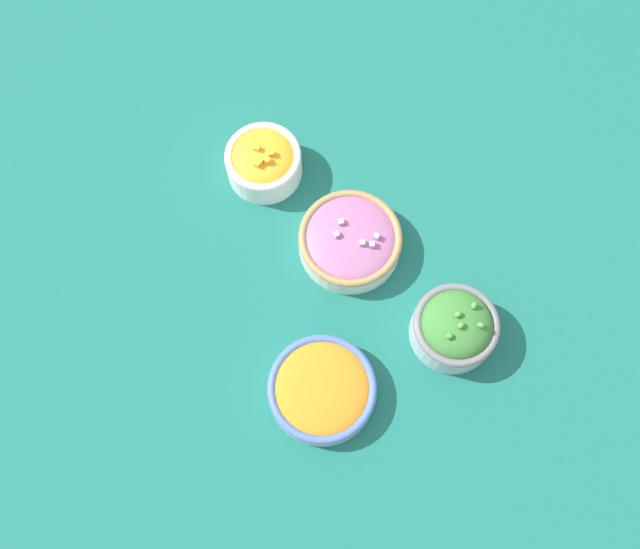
% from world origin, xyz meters
% --- Properties ---
extents(ground_plane, '(3.00, 3.00, 0.00)m').
position_xyz_m(ground_plane, '(0.00, 0.00, 0.00)').
color(ground_plane, '#196056').
extents(bowl_squash, '(0.12, 0.12, 0.07)m').
position_xyz_m(bowl_squash, '(-0.20, -0.02, 0.03)').
color(bowl_squash, white).
rests_on(bowl_squash, ground_plane).
extents(bowl_red_onion, '(0.16, 0.16, 0.06)m').
position_xyz_m(bowl_red_onion, '(-0.04, 0.06, 0.03)').
color(bowl_red_onion, silver).
rests_on(bowl_red_onion, ground_plane).
extents(bowl_carrots, '(0.16, 0.16, 0.04)m').
position_xyz_m(bowl_carrots, '(0.16, -0.05, 0.02)').
color(bowl_carrots, '#B2C1CC').
rests_on(bowl_carrots, ground_plane).
extents(bowl_broccoli, '(0.12, 0.12, 0.09)m').
position_xyz_m(bowl_broccoli, '(0.14, 0.16, 0.04)').
color(bowl_broccoli, '#B2C1CC').
rests_on(bowl_broccoli, ground_plane).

